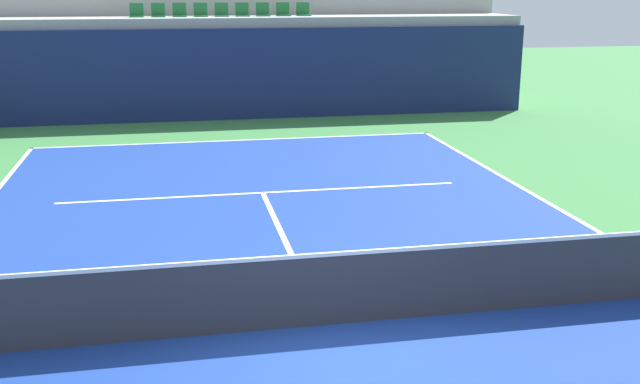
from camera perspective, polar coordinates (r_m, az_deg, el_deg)
ground_plane at (r=9.71m, az=0.29°, el=-10.06°), size 80.00×80.00×0.00m
court_surface at (r=9.71m, az=0.29°, el=-10.03°), size 11.00×24.00×0.01m
baseline_far at (r=21.03m, az=-6.19°, el=3.90°), size 11.00×0.10×0.00m
service_line_far at (r=15.66m, az=-4.36°, el=-0.06°), size 8.26×0.10×0.00m
centre_service_line at (r=12.63m, az=-2.59°, el=-3.86°), size 0.10×6.40×0.00m
back_wall at (r=24.31m, az=-7.05°, el=8.82°), size 19.89×0.30×2.86m
stands_tier_lower at (r=25.63m, az=-7.30°, el=9.49°), size 19.89×2.40×3.17m
stands_tier_upper at (r=27.98m, az=-7.68°, el=10.79°), size 19.89×2.40×3.97m
seating_row_lower at (r=25.61m, az=-7.44°, el=13.31°), size 5.88×0.44×0.44m
tennis_net at (r=9.50m, az=0.30°, el=-7.29°), size 11.08×0.08×1.07m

